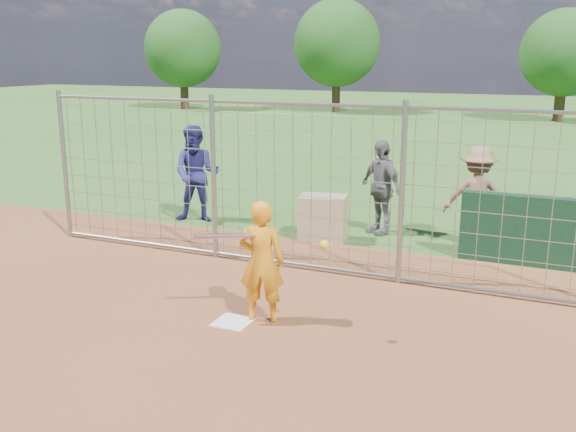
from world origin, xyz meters
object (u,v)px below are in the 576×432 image
at_px(bystander_c, 477,196).
at_px(equipment_bin, 323,218).
at_px(bystander_b, 381,187).
at_px(batter, 261,262).
at_px(bystander_a, 197,174).

relative_size(bystander_c, equipment_bin, 2.13).
relative_size(bystander_b, bystander_c, 1.01).
height_order(bystander_c, equipment_bin, bystander_c).
xyz_separation_m(batter, bystander_a, (-3.29, 3.89, 0.18)).
xyz_separation_m(batter, bystander_b, (0.22, 4.49, 0.10)).
bearing_deg(bystander_b, equipment_bin, -97.58).
relative_size(batter, bystander_b, 0.88).
xyz_separation_m(bystander_c, equipment_bin, (-2.50, -0.77, -0.45)).
height_order(batter, bystander_b, bystander_b).
bearing_deg(bystander_c, batter, 57.73).
xyz_separation_m(batter, equipment_bin, (-0.57, 3.63, -0.36)).
bearing_deg(equipment_bin, bystander_b, 36.08).
height_order(bystander_a, equipment_bin, bystander_a).
relative_size(bystander_b, equipment_bin, 2.15).
distance_m(batter, equipment_bin, 3.69).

